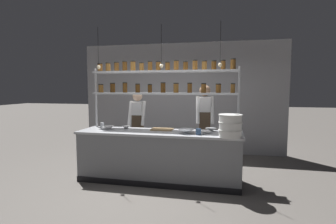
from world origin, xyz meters
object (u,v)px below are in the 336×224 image
object	(u,v)px
spice_shelf_unit	(162,83)
prep_bowl_near_left	(211,130)
cutting_board	(162,129)
serving_cup_front	(102,125)
serving_cup_by_board	(199,132)
prep_bowl_near_right	(186,131)
prep_bowl_far_left	(108,128)
prep_bowl_center_back	(206,132)
chef_center	(205,121)
prep_bowl_center_front	(126,127)
container_stack	(230,126)
chef_left	(138,124)

from	to	relation	value
spice_shelf_unit	prep_bowl_near_left	distance (m)	1.27
spice_shelf_unit	cutting_board	bearing A→B (deg)	-79.81
serving_cup_front	serving_cup_by_board	distance (m)	2.03
spice_shelf_unit	serving_cup_front	bearing A→B (deg)	-176.66
serving_cup_by_board	prep_bowl_near_right	bearing A→B (deg)	159.92
prep_bowl_far_left	serving_cup_front	xyz separation A→B (m)	(-0.25, 0.24, 0.01)
spice_shelf_unit	prep_bowl_center_back	world-z (taller)	spice_shelf_unit
chef_center	serving_cup_front	xyz separation A→B (m)	(-2.01, -0.55, -0.06)
prep_bowl_center_front	serving_cup_by_board	bearing A→B (deg)	-13.98
prep_bowl_center_front	prep_bowl_near_left	bearing A→B (deg)	1.94
prep_bowl_center_front	serving_cup_by_board	size ratio (longest dim) A/B	1.72
prep_bowl_near_right	serving_cup_front	xyz separation A→B (m)	(-1.77, 0.36, 0.01)
prep_bowl_center_front	spice_shelf_unit	bearing A→B (deg)	12.27
chef_center	container_stack	size ratio (longest dim) A/B	4.66
spice_shelf_unit	serving_cup_by_board	world-z (taller)	spice_shelf_unit
container_stack	prep_bowl_center_back	bearing A→B (deg)	149.00
prep_bowl_center_back	serving_cup_front	size ratio (longest dim) A/B	1.90
container_stack	prep_bowl_near_right	size ratio (longest dim) A/B	1.31
chef_left	prep_bowl_center_back	xyz separation A→B (m)	(1.53, -0.83, 0.01)
chef_center	serving_cup_front	bearing A→B (deg)	-174.30
prep_bowl_center_back	spice_shelf_unit	bearing A→B (deg)	156.45
prep_bowl_center_front	prep_bowl_far_left	world-z (taller)	prep_bowl_far_left
spice_shelf_unit	container_stack	distance (m)	1.58
prep_bowl_center_front	cutting_board	bearing A→B (deg)	0.12
prep_bowl_center_back	serving_cup_front	distance (m)	2.13
container_stack	cutting_board	world-z (taller)	container_stack
prep_bowl_near_right	chef_left	bearing A→B (deg)	143.71
chef_center	prep_bowl_far_left	xyz separation A→B (m)	(-1.76, -0.79, -0.08)
chef_left	prep_bowl_near_right	bearing A→B (deg)	-39.79
prep_bowl_center_front	serving_cup_front	bearing A→B (deg)	171.87
chef_left	prep_bowl_center_front	world-z (taller)	chef_left
prep_bowl_center_front	prep_bowl_center_back	bearing A→B (deg)	-8.35
prep_bowl_center_front	prep_bowl_far_left	xyz separation A→B (m)	(-0.30, -0.16, 0.01)
cutting_board	prep_bowl_center_back	bearing A→B (deg)	-15.29
spice_shelf_unit	chef_center	xyz separation A→B (m)	(0.77, 0.48, -0.78)
container_stack	prep_bowl_center_front	distance (m)	2.02
chef_center	cutting_board	distance (m)	0.98
prep_bowl_near_right	prep_bowl_far_left	size ratio (longest dim) A/B	1.20
serving_cup_by_board	serving_cup_front	bearing A→B (deg)	167.60
serving_cup_front	serving_cup_by_board	xyz separation A→B (m)	(1.99, -0.44, 0.01)
prep_bowl_far_left	prep_bowl_center_back	bearing A→B (deg)	-1.98
serving_cup_by_board	prep_bowl_far_left	bearing A→B (deg)	173.63
chef_center	prep_bowl_near_right	xyz separation A→B (m)	(-0.24, -0.91, -0.07)
prep_bowl_far_left	prep_bowl_near_left	bearing A→B (deg)	6.52
prep_bowl_far_left	serving_cup_front	distance (m)	0.35
serving_cup_front	container_stack	bearing A→B (deg)	-12.32
chef_left	serving_cup_by_board	xyz separation A→B (m)	(1.41, -0.96, 0.04)
spice_shelf_unit	prep_bowl_center_front	size ratio (longest dim) A/B	15.59
cutting_board	prep_bowl_center_back	xyz separation A→B (m)	(0.84, -0.23, 0.01)
serving_cup_by_board	prep_bowl_center_front	bearing A→B (deg)	166.02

